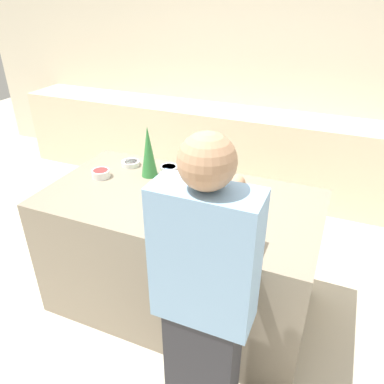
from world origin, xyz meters
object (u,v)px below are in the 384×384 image
at_px(baking_tray, 195,214).
at_px(candy_bowl_center_rear, 213,185).
at_px(candy_bowl_near_tray_left, 101,173).
at_px(candy_bowl_beside_tree, 169,168).
at_px(gingerbread_house, 195,196).
at_px(mug, 204,169).
at_px(decorative_tree, 148,152).
at_px(person, 204,304).
at_px(candy_bowl_far_left, 195,179).
at_px(candy_bowl_behind_tray, 131,163).

xyz_separation_m(baking_tray, candy_bowl_center_rear, (-0.02, 0.37, 0.02)).
distance_m(candy_bowl_near_tray_left, candy_bowl_beside_tree, 0.50).
xyz_separation_m(gingerbread_house, mug, (-0.15, 0.53, -0.08)).
distance_m(decorative_tree, person, 1.31).
bearing_deg(baking_tray, decorative_tree, 144.28).
bearing_deg(candy_bowl_center_rear, candy_bowl_far_left, 170.36).
distance_m(candy_bowl_far_left, candy_bowl_beside_tree, 0.27).
distance_m(baking_tray, candy_bowl_beside_tree, 0.65).
xyz_separation_m(candy_bowl_center_rear, candy_bowl_beside_tree, (-0.40, 0.13, -0.00)).
distance_m(decorative_tree, candy_bowl_far_left, 0.39).
distance_m(decorative_tree, candy_bowl_beside_tree, 0.23).
bearing_deg(candy_bowl_near_tray_left, gingerbread_house, -14.13).
bearing_deg(person, mug, 111.42).
height_order(baking_tray, candy_bowl_beside_tree, candy_bowl_beside_tree).
bearing_deg(decorative_tree, candy_bowl_behind_tray, 157.02).
xyz_separation_m(candy_bowl_near_tray_left, candy_bowl_beside_tree, (0.41, 0.29, -0.01)).
relative_size(decorative_tree, person, 0.22).
relative_size(baking_tray, decorative_tree, 1.01).
relative_size(gingerbread_house, mug, 3.49).
relative_size(gingerbread_house, decorative_tree, 0.86).
distance_m(candy_bowl_behind_tray, candy_bowl_center_rear, 0.72).
relative_size(decorative_tree, candy_bowl_center_rear, 2.73).
bearing_deg(decorative_tree, mug, 23.48).
xyz_separation_m(candy_bowl_far_left, candy_bowl_center_rear, (0.14, -0.02, -0.00)).
height_order(candy_bowl_near_tray_left, candy_bowl_center_rear, candy_bowl_near_tray_left).
distance_m(baking_tray, decorative_tree, 0.67).
height_order(baking_tray, decorative_tree, decorative_tree).
bearing_deg(candy_bowl_behind_tray, mug, 6.49).
height_order(mug, person, person).
bearing_deg(mug, candy_bowl_beside_tree, -172.23).
relative_size(baking_tray, gingerbread_house, 1.17).
relative_size(candy_bowl_far_left, candy_bowl_center_rear, 0.66).
bearing_deg(mug, baking_tray, -74.39).
bearing_deg(baking_tray, candy_bowl_center_rear, 93.54).
relative_size(candy_bowl_behind_tray, candy_bowl_beside_tree, 1.08).
distance_m(gingerbread_house, candy_bowl_near_tray_left, 0.87).
relative_size(candy_bowl_behind_tray, candy_bowl_near_tray_left, 1.05).
xyz_separation_m(candy_bowl_behind_tray, mug, (0.59, 0.07, 0.03)).
bearing_deg(decorative_tree, candy_bowl_near_tray_left, -152.79).
relative_size(decorative_tree, candy_bowl_near_tray_left, 2.86).
distance_m(candy_bowl_behind_tray, candy_bowl_near_tray_left, 0.27).
xyz_separation_m(candy_bowl_far_left, candy_bowl_beside_tree, (-0.26, 0.10, -0.01)).
bearing_deg(candy_bowl_far_left, decorative_tree, -176.44).
distance_m(decorative_tree, mug, 0.43).
bearing_deg(candy_bowl_behind_tray, baking_tray, -32.26).
xyz_separation_m(candy_bowl_behind_tray, candy_bowl_near_tray_left, (-0.10, -0.26, 0.01)).
height_order(candy_bowl_behind_tray, person, person).
relative_size(decorative_tree, candy_bowl_behind_tray, 2.73).
xyz_separation_m(candy_bowl_near_tray_left, mug, (0.69, 0.32, 0.02)).
bearing_deg(person, candy_bowl_center_rear, 108.23).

